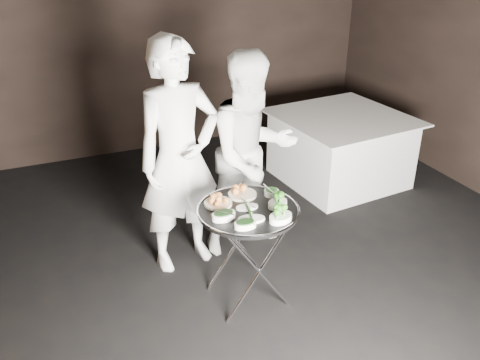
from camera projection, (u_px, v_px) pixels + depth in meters
name	position (u px, v px, depth m)	size (l,w,h in m)	color
floor	(261.00, 318.00, 3.78)	(6.00, 7.00, 0.05)	black
wall_back	(137.00, 30.00, 6.01)	(6.00, 0.05, 3.00)	black
tray_stand	(248.00, 250.00, 3.77)	(0.53, 0.44, 0.77)	silver
serving_tray	(248.00, 210.00, 3.62)	(0.74, 0.74, 0.04)	black
potato_plate_a	(218.00, 201.00, 3.66)	(0.22, 0.22, 0.07)	beige
potato_plate_b	(242.00, 192.00, 3.78)	(0.22, 0.22, 0.08)	beige
greens_bowl	(271.00, 192.00, 3.79)	(0.11, 0.11, 0.06)	white
asparagus_plate_a	(247.00, 206.00, 3.62)	(0.17, 0.11, 0.03)	white
asparagus_plate_b	(251.00, 218.00, 3.47)	(0.21, 0.15, 0.04)	white
spinach_bowl_a	(224.00, 215.00, 3.48)	(0.17, 0.11, 0.07)	white
spinach_bowl_b	(245.00, 224.00, 3.38)	(0.16, 0.11, 0.06)	white
broccoli_bowl_a	(278.00, 203.00, 3.64)	(0.19, 0.17, 0.07)	white
broccoli_bowl_b	(281.00, 217.00, 3.46)	(0.20, 0.17, 0.07)	white
serving_utensils	(247.00, 198.00, 3.66)	(0.58, 0.42, 0.01)	silver
waiter_left	(180.00, 158.00, 3.99)	(0.70, 0.46, 1.92)	white
waiter_right	(252.00, 155.00, 4.25)	(0.85, 0.67, 1.76)	white
dining_table	(340.00, 148.00, 5.65)	(1.33, 1.33, 0.76)	white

